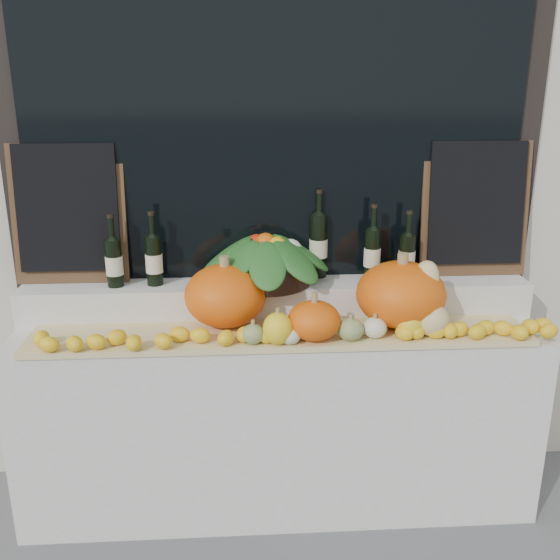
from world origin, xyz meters
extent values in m
cube|color=beige|center=(0.00, 2.25, 2.25)|extent=(7.00, 0.90, 4.50)
cube|color=black|center=(0.00, 1.80, 1.90)|extent=(2.40, 0.04, 2.10)
cube|color=black|center=(0.00, 1.77, 1.90)|extent=(2.20, 0.02, 2.00)
cube|color=silver|center=(0.00, 1.52, 0.44)|extent=(2.30, 0.55, 0.88)
cube|color=silver|center=(0.00, 1.68, 0.96)|extent=(2.30, 0.25, 0.16)
cube|color=tan|center=(0.00, 1.40, 0.89)|extent=(2.10, 0.32, 0.02)
ellipsoid|color=#F15E0C|center=(-0.23, 1.50, 1.04)|extent=(0.43, 0.43, 0.27)
ellipsoid|color=#F15E0C|center=(0.52, 1.45, 1.05)|extent=(0.41, 0.41, 0.28)
ellipsoid|color=#F15E0C|center=(0.13, 1.32, 0.99)|extent=(0.25, 0.25, 0.16)
ellipsoid|color=#E1C884|center=(0.62, 1.34, 0.97)|extent=(0.15, 0.15, 0.14)
cylinder|color=#E1C884|center=(0.62, 1.39, 1.08)|extent=(0.09, 0.14, 0.18)
sphere|color=#E1C884|center=(0.62, 1.43, 1.15)|extent=(0.09, 0.09, 0.09)
ellipsoid|color=#33601C|center=(0.28, 1.30, 0.95)|extent=(0.11, 0.11, 0.09)
cylinder|color=#948050|center=(0.28, 1.30, 1.01)|extent=(0.02, 0.02, 0.02)
ellipsoid|color=#33601C|center=(-0.12, 1.29, 0.95)|extent=(0.09, 0.09, 0.08)
cylinder|color=#948050|center=(-0.12, 1.29, 1.00)|extent=(0.02, 0.02, 0.02)
ellipsoid|color=beige|center=(0.03, 1.28, 0.94)|extent=(0.09, 0.09, 0.07)
cylinder|color=#948050|center=(0.03, 1.28, 0.99)|extent=(0.02, 0.02, 0.02)
ellipsoid|color=yellow|center=(-0.02, 1.28, 0.97)|extent=(0.12, 0.12, 0.13)
cylinder|color=#948050|center=(-0.02, 1.28, 1.05)|extent=(0.02, 0.02, 0.02)
ellipsoid|color=beige|center=(0.38, 1.32, 0.95)|extent=(0.10, 0.10, 0.09)
cylinder|color=#948050|center=(0.38, 1.32, 1.00)|extent=(0.02, 0.02, 0.02)
ellipsoid|color=yellow|center=(0.53, 1.32, 0.96)|extent=(0.11, 0.11, 0.12)
cylinder|color=#948050|center=(0.53, 1.32, 1.03)|extent=(0.02, 0.02, 0.02)
cylinder|color=black|center=(-0.05, 1.66, 1.10)|extent=(0.40, 0.40, 0.11)
cylinder|color=black|center=(-0.72, 1.66, 1.15)|extent=(0.07, 0.07, 0.21)
cylinder|color=black|center=(-0.72, 1.66, 1.30)|extent=(0.03, 0.03, 0.10)
cylinder|color=beige|center=(-0.72, 1.66, 1.14)|extent=(0.08, 0.08, 0.08)
cylinder|color=black|center=(-0.72, 1.66, 1.36)|extent=(0.03, 0.03, 0.02)
cylinder|color=black|center=(-0.55, 1.67, 1.15)|extent=(0.07, 0.07, 0.22)
cylinder|color=black|center=(-0.55, 1.67, 1.31)|extent=(0.03, 0.03, 0.10)
cylinder|color=beige|center=(-0.55, 1.67, 1.14)|extent=(0.08, 0.08, 0.08)
cylinder|color=black|center=(-0.55, 1.67, 1.37)|extent=(0.03, 0.03, 0.02)
cylinder|color=black|center=(0.20, 1.74, 1.19)|extent=(0.08, 0.08, 0.29)
cylinder|color=black|center=(0.20, 1.74, 1.38)|extent=(0.03, 0.03, 0.10)
cylinder|color=beige|center=(0.20, 1.74, 1.18)|extent=(0.08, 0.08, 0.08)
cylinder|color=black|center=(0.20, 1.74, 1.44)|extent=(0.03, 0.03, 0.02)
cylinder|color=black|center=(0.43, 1.67, 1.16)|extent=(0.07, 0.07, 0.24)
cylinder|color=black|center=(0.43, 1.67, 1.33)|extent=(0.03, 0.03, 0.10)
cylinder|color=beige|center=(0.43, 1.67, 1.15)|extent=(0.08, 0.08, 0.08)
cylinder|color=black|center=(0.43, 1.67, 1.38)|extent=(0.03, 0.03, 0.02)
cylinder|color=black|center=(0.59, 1.67, 1.14)|extent=(0.07, 0.07, 0.21)
cylinder|color=black|center=(0.59, 1.67, 1.30)|extent=(0.03, 0.03, 0.10)
cylinder|color=beige|center=(0.59, 1.67, 1.13)|extent=(0.08, 0.08, 0.08)
cylinder|color=black|center=(0.59, 1.67, 1.35)|extent=(0.03, 0.03, 0.02)
cube|color=#4C331E|center=(-0.92, 1.75, 1.35)|extent=(0.50, 0.08, 0.62)
cube|color=black|center=(-0.92, 1.73, 1.38)|extent=(0.44, 0.08, 0.56)
cube|color=#4C331E|center=(0.92, 1.75, 1.35)|extent=(0.50, 0.08, 0.62)
cube|color=black|center=(0.92, 1.73, 1.38)|extent=(0.44, 0.08, 0.56)
camera|label=1|loc=(-0.16, -1.02, 1.92)|focal=40.00mm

